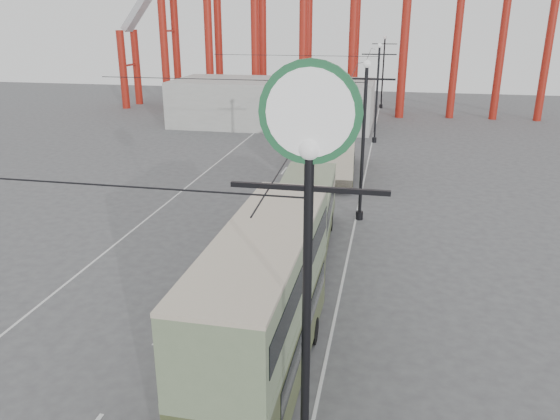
% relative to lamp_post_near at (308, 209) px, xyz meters
% --- Properties ---
extents(ground, '(160.00, 160.00, 0.00)m').
position_rel_lamp_post_near_xyz_m(ground, '(-5.60, 3.00, -7.86)').
color(ground, '#4B4C4E').
rests_on(ground, ground).
extents(road_markings, '(12.52, 120.00, 0.01)m').
position_rel_lamp_post_near_xyz_m(road_markings, '(-6.46, 22.70, -7.86)').
color(road_markings, silver).
rests_on(road_markings, ground).
extents(lamp_post_near, '(3.20, 0.44, 10.80)m').
position_rel_lamp_post_near_xyz_m(lamp_post_near, '(0.00, 0.00, 0.00)').
color(lamp_post_near, black).
rests_on(lamp_post_near, ground).
extents(lamp_post_mid, '(3.20, 0.44, 9.32)m').
position_rel_lamp_post_near_xyz_m(lamp_post_mid, '(0.00, 21.00, -3.18)').
color(lamp_post_mid, black).
rests_on(lamp_post_mid, ground).
extents(lamp_post_far, '(3.20, 0.44, 9.32)m').
position_rel_lamp_post_near_xyz_m(lamp_post_far, '(0.00, 43.00, -3.18)').
color(lamp_post_far, black).
rests_on(lamp_post_far, ground).
extents(lamp_post_distant, '(3.20, 0.44, 9.32)m').
position_rel_lamp_post_near_xyz_m(lamp_post_distant, '(0.00, 65.00, -3.18)').
color(lamp_post_distant, black).
rests_on(lamp_post_distant, ground).
extents(fairground_shed, '(22.00, 10.00, 5.00)m').
position_rel_lamp_post_near_xyz_m(fairground_shed, '(-11.60, 50.00, -5.36)').
color(fairground_shed, '#A2A29D').
rests_on(fairground_shed, ground).
extents(double_decker_bus, '(2.66, 10.22, 5.48)m').
position_rel_lamp_post_near_xyz_m(double_decker_bus, '(-1.99, 4.43, -4.79)').
color(double_decker_bus, '#383F21').
rests_on(double_decker_bus, ground).
extents(single_decker_green, '(3.37, 12.02, 3.36)m').
position_rel_lamp_post_near_xyz_m(single_decker_green, '(-2.57, 15.17, -5.96)').
color(single_decker_green, '#6A7B5A').
rests_on(single_decker_green, ground).
extents(single_decker_cream, '(3.35, 10.85, 3.33)m').
position_rel_lamp_post_near_xyz_m(single_decker_cream, '(-2.42, 30.64, -5.99)').
color(single_decker_cream, '#BDAF98').
rests_on(single_decker_cream, ground).
extents(pedestrian, '(0.71, 0.70, 1.66)m').
position_rel_lamp_post_near_xyz_m(pedestrian, '(-6.27, 12.65, -7.03)').
color(pedestrian, black).
rests_on(pedestrian, ground).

